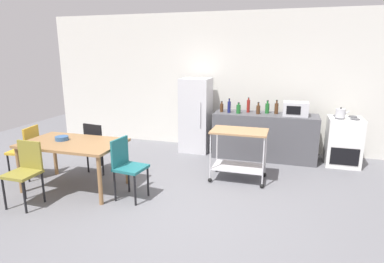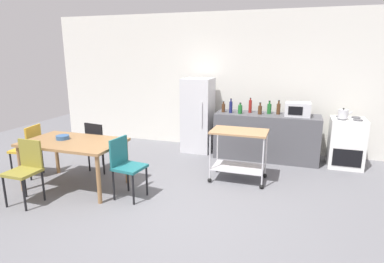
{
  "view_description": "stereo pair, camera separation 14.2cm",
  "coord_description": "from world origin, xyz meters",
  "px_view_note": "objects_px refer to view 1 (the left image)",
  "views": [
    {
      "loc": [
        1.31,
        -3.76,
        2.09
      ],
      "look_at": [
        -0.18,
        1.2,
        0.8
      ],
      "focal_mm": 30.15,
      "sensor_mm": 36.0,
      "label": 1
    },
    {
      "loc": [
        1.45,
        -3.71,
        2.09
      ],
      "look_at": [
        -0.18,
        1.2,
        0.8
      ],
      "focal_mm": 30.15,
      "sensor_mm": 36.0,
      "label": 2
    }
  ],
  "objects_px": {
    "chair_mustard": "(26,148)",
    "kitchen_cart": "(239,147)",
    "bottle_sesame_oil": "(248,106)",
    "bottle_vinegar": "(258,109)",
    "stove_oven": "(343,141)",
    "kettle": "(340,113)",
    "chair_black": "(98,144)",
    "bottle_sparkling_water": "(222,108)",
    "bottle_wine": "(238,109)",
    "microwave": "(296,109)",
    "dining_table": "(73,147)",
    "refrigerator": "(196,115)",
    "bottle_hot_sauce": "(267,108)",
    "fruit_bowl": "(62,138)",
    "chair_olive": "(25,169)",
    "chair_teal": "(127,164)",
    "bottle_soy_sauce": "(229,107)",
    "bottle_soda": "(276,108)"
  },
  "relations": [
    {
      "from": "chair_teal",
      "to": "bottle_hot_sauce",
      "type": "height_order",
      "value": "bottle_hot_sauce"
    },
    {
      "from": "bottle_vinegar",
      "to": "fruit_bowl",
      "type": "distance_m",
      "value": 3.6
    },
    {
      "from": "bottle_sesame_oil",
      "to": "bottle_vinegar",
      "type": "distance_m",
      "value": 0.24
    },
    {
      "from": "dining_table",
      "to": "bottle_soy_sauce",
      "type": "xyz_separation_m",
      "value": [
        1.99,
        2.29,
        0.35
      ]
    },
    {
      "from": "fruit_bowl",
      "to": "kettle",
      "type": "height_order",
      "value": "kettle"
    },
    {
      "from": "refrigerator",
      "to": "bottle_vinegar",
      "type": "height_order",
      "value": "refrigerator"
    },
    {
      "from": "chair_olive",
      "to": "kitchen_cart",
      "type": "bearing_deg",
      "value": 33.52
    },
    {
      "from": "dining_table",
      "to": "chair_teal",
      "type": "relative_size",
      "value": 1.69
    },
    {
      "from": "chair_mustard",
      "to": "kitchen_cart",
      "type": "bearing_deg",
      "value": 97.23
    },
    {
      "from": "stove_oven",
      "to": "kettle",
      "type": "distance_m",
      "value": 0.57
    },
    {
      "from": "chair_olive",
      "to": "bottle_soy_sauce",
      "type": "relative_size",
      "value": 3.12
    },
    {
      "from": "dining_table",
      "to": "bottle_vinegar",
      "type": "bearing_deg",
      "value": 42.21
    },
    {
      "from": "bottle_soda",
      "to": "microwave",
      "type": "distance_m",
      "value": 0.37
    },
    {
      "from": "bottle_hot_sauce",
      "to": "fruit_bowl",
      "type": "distance_m",
      "value": 3.8
    },
    {
      "from": "bottle_sesame_oil",
      "to": "bottle_hot_sauce",
      "type": "xyz_separation_m",
      "value": [
        0.37,
        0.0,
        -0.02
      ]
    },
    {
      "from": "chair_mustard",
      "to": "chair_black",
      "type": "xyz_separation_m",
      "value": [
        0.99,
        0.59,
        0.0
      ]
    },
    {
      "from": "chair_mustard",
      "to": "chair_black",
      "type": "distance_m",
      "value": 1.15
    },
    {
      "from": "chair_black",
      "to": "kettle",
      "type": "bearing_deg",
      "value": -149.94
    },
    {
      "from": "chair_black",
      "to": "kitchen_cart",
      "type": "bearing_deg",
      "value": -162.59
    },
    {
      "from": "stove_oven",
      "to": "dining_table",
      "type": "bearing_deg",
      "value": -150.16
    },
    {
      "from": "stove_oven",
      "to": "fruit_bowl",
      "type": "relative_size",
      "value": 4.6
    },
    {
      "from": "refrigerator",
      "to": "bottle_wine",
      "type": "bearing_deg",
      "value": -12.11
    },
    {
      "from": "stove_oven",
      "to": "kitchen_cart",
      "type": "bearing_deg",
      "value": -143.48
    },
    {
      "from": "refrigerator",
      "to": "kitchen_cart",
      "type": "distance_m",
      "value": 1.8
    },
    {
      "from": "bottle_sparkling_water",
      "to": "bottle_wine",
      "type": "distance_m",
      "value": 0.35
    },
    {
      "from": "chair_olive",
      "to": "chair_teal",
      "type": "relative_size",
      "value": 1.0
    },
    {
      "from": "chair_olive",
      "to": "chair_teal",
      "type": "distance_m",
      "value": 1.38
    },
    {
      "from": "chair_mustard",
      "to": "fruit_bowl",
      "type": "relative_size",
      "value": 4.45
    },
    {
      "from": "bottle_sesame_oil",
      "to": "microwave",
      "type": "distance_m",
      "value": 0.91
    },
    {
      "from": "bottle_sparkling_water",
      "to": "chair_black",
      "type": "bearing_deg",
      "value": -139.15
    },
    {
      "from": "kitchen_cart",
      "to": "dining_table",
      "type": "bearing_deg",
      "value": -155.77
    },
    {
      "from": "dining_table",
      "to": "fruit_bowl",
      "type": "bearing_deg",
      "value": 171.69
    },
    {
      "from": "stove_oven",
      "to": "bottle_sparkling_water",
      "type": "distance_m",
      "value": 2.38
    },
    {
      "from": "kettle",
      "to": "bottle_sparkling_water",
      "type": "bearing_deg",
      "value": 178.94
    },
    {
      "from": "chair_black",
      "to": "bottle_hot_sauce",
      "type": "xyz_separation_m",
      "value": [
        2.75,
        1.72,
        0.49
      ]
    },
    {
      "from": "microwave",
      "to": "fruit_bowl",
      "type": "xyz_separation_m",
      "value": [
        -3.47,
        -2.32,
        -0.25
      ]
    },
    {
      "from": "dining_table",
      "to": "bottle_wine",
      "type": "height_order",
      "value": "bottle_wine"
    },
    {
      "from": "chair_black",
      "to": "refrigerator",
      "type": "relative_size",
      "value": 0.57
    },
    {
      "from": "chair_olive",
      "to": "microwave",
      "type": "distance_m",
      "value": 4.68
    },
    {
      "from": "microwave",
      "to": "dining_table",
      "type": "bearing_deg",
      "value": -144.13
    },
    {
      "from": "bottle_wine",
      "to": "microwave",
      "type": "height_order",
      "value": "microwave"
    },
    {
      "from": "dining_table",
      "to": "chair_mustard",
      "type": "relative_size",
      "value": 1.69
    },
    {
      "from": "stove_oven",
      "to": "bottle_vinegar",
      "type": "relative_size",
      "value": 3.99
    },
    {
      "from": "bottle_sparkling_water",
      "to": "bottle_vinegar",
      "type": "relative_size",
      "value": 0.94
    },
    {
      "from": "bottle_sesame_oil",
      "to": "bottle_vinegar",
      "type": "height_order",
      "value": "bottle_sesame_oil"
    },
    {
      "from": "chair_mustard",
      "to": "bottle_hot_sauce",
      "type": "bearing_deg",
      "value": 113.37
    },
    {
      "from": "microwave",
      "to": "stove_oven",
      "type": "bearing_deg",
      "value": 1.78
    },
    {
      "from": "chair_mustard",
      "to": "bottle_wine",
      "type": "relative_size",
      "value": 4.1
    },
    {
      "from": "kettle",
      "to": "stove_oven",
      "type": "bearing_deg",
      "value": 39.67
    },
    {
      "from": "chair_teal",
      "to": "bottle_wine",
      "type": "distance_m",
      "value": 2.69
    }
  ]
}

